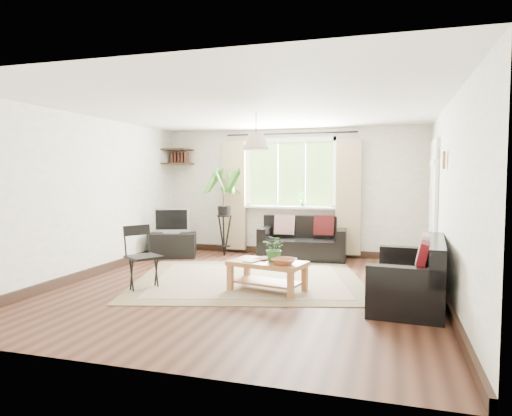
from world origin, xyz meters
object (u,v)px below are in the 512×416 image
(palm_stand, at_px, (224,212))
(folding_chair, at_px, (144,258))
(sofa_back, at_px, (303,239))
(sofa_right, at_px, (408,273))
(coffee_table, at_px, (267,276))
(tv_stand, at_px, (173,245))

(palm_stand, relative_size, folding_chair, 1.98)
(sofa_back, distance_m, sofa_right, 3.06)
(coffee_table, bearing_deg, tv_stand, 140.36)
(tv_stand, distance_m, palm_stand, 1.14)
(sofa_right, height_order, palm_stand, palm_stand)
(sofa_right, bearing_deg, sofa_back, -141.20)
(sofa_back, xyz_separation_m, sofa_right, (1.73, -2.53, 0.00))
(coffee_table, height_order, folding_chair, folding_chair)
(sofa_right, distance_m, palm_stand, 4.08)
(sofa_back, bearing_deg, tv_stand, -171.15)
(sofa_back, height_order, folding_chair, folding_chair)
(sofa_back, relative_size, tv_stand, 1.86)
(folding_chair, bearing_deg, sofa_back, 2.99)
(sofa_back, height_order, sofa_right, sofa_right)
(sofa_right, bearing_deg, coffee_table, -88.43)
(folding_chair, bearing_deg, tv_stand, 50.66)
(sofa_back, height_order, palm_stand, palm_stand)
(sofa_back, xyz_separation_m, tv_stand, (-2.34, -0.51, -0.14))
(sofa_back, xyz_separation_m, coffee_table, (-0.01, -2.44, -0.17))
(sofa_right, bearing_deg, tv_stand, -111.95)
(coffee_table, relative_size, palm_stand, 0.58)
(sofa_right, distance_m, coffee_table, 1.75)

